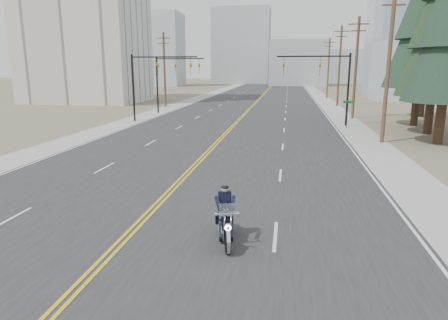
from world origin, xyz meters
The scene contains 25 objects.
ground_plane centered at (0.00, 0.00, 0.00)m, with size 400.00×400.00×0.00m, color #776D56.
road centered at (0.00, 70.00, 0.01)m, with size 20.00×200.00×0.01m, color #303033.
sidewalk_left centered at (-11.50, 70.00, 0.01)m, with size 3.00×200.00×0.01m, color #A5A5A0.
sidewalk_right centered at (11.50, 70.00, 0.01)m, with size 3.00×200.00×0.01m, color #A5A5A0.
traffic_mast_left centered at (-8.98, 32.00, 4.94)m, with size 7.10×0.26×7.00m.
traffic_mast_right centered at (8.98, 32.00, 4.94)m, with size 7.10×0.26×7.00m.
traffic_mast_far centered at (-9.31, 40.00, 4.87)m, with size 6.10×0.26×7.00m.
street_sign centered at (10.80, 30.00, 1.80)m, with size 0.90×0.06×2.62m.
utility_pole_b centered at (12.50, 23.00, 5.98)m, with size 2.20×0.30×11.50m.
utility_pole_c centered at (12.50, 38.00, 5.73)m, with size 2.20×0.30×11.00m.
utility_pole_d centered at (12.50, 53.00, 5.98)m, with size 2.20×0.30×11.50m.
utility_pole_e centered at (12.50, 70.00, 5.73)m, with size 2.20×0.30×11.00m.
utility_pole_left centered at (-12.50, 48.00, 5.48)m, with size 2.20×0.30×10.50m.
apartment_block centered at (-28.00, 55.00, 15.00)m, with size 18.00×14.00×30.00m, color silver.
glass_building centered at (32.00, 70.00, 10.00)m, with size 24.00×16.00×20.00m, color #9EB5CC.
haze_bldg_a centered at (-35.00, 115.00, 11.00)m, with size 14.00×12.00×22.00m, color #B7BCC6.
haze_bldg_b centered at (8.00, 125.00, 7.00)m, with size 18.00×14.00×14.00m, color #ADB2B7.
haze_bldg_c centered at (40.00, 110.00, 9.00)m, with size 16.00×12.00×18.00m, color #B7BCC6.
haze_bldg_d centered at (-12.00, 140.00, 13.00)m, with size 20.00×15.00×26.00m, color #ADB2B7.
haze_bldg_e centered at (25.00, 150.00, 6.00)m, with size 14.00×14.00×12.00m, color #B7BCC6.
haze_bldg_f centered at (-50.00, 130.00, 8.00)m, with size 12.00×12.00×16.00m, color #ADB2B7.
motorcyclist centered at (3.38, 3.37, 0.93)m, with size 1.02×2.38×1.86m, color black, non-canonical shape.
conifer_mid centered at (17.37, 28.09, 9.32)m, with size 6.09×6.09×16.25m.
conifer_tall centered at (17.70, 33.21, 10.70)m, with size 6.71×6.71×18.63m.
conifer_far centered at (20.75, 41.23, 8.68)m, with size 5.65×5.65×15.12m.
Camera 1 is at (5.27, -8.79, 5.63)m, focal length 32.00 mm.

